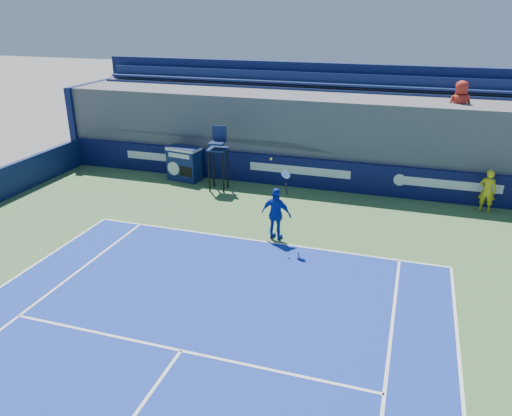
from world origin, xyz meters
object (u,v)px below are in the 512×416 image
(match_clock, at_px, (184,163))
(tennis_player, at_px, (276,214))
(ball_person, at_px, (487,191))
(umpire_chair, at_px, (218,152))

(match_clock, bearing_deg, tennis_player, -40.14)
(match_clock, distance_m, tennis_player, 6.66)
(ball_person, xyz_separation_m, match_clock, (-11.41, -0.03, -0.03))
(umpire_chair, bearing_deg, tennis_player, -47.60)
(ball_person, bearing_deg, match_clock, 13.33)
(match_clock, height_order, umpire_chair, umpire_chair)
(ball_person, height_order, tennis_player, tennis_player)
(ball_person, bearing_deg, tennis_player, 47.60)
(match_clock, bearing_deg, umpire_chair, -20.27)
(tennis_player, bearing_deg, match_clock, 139.86)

